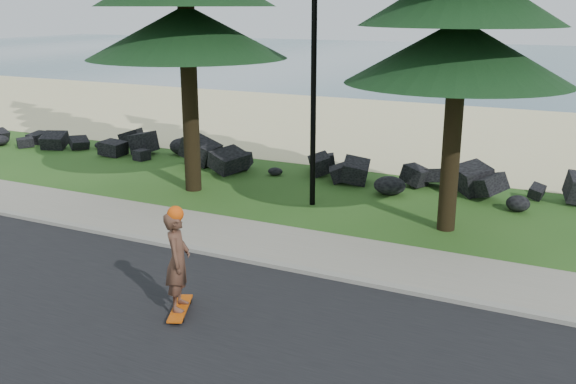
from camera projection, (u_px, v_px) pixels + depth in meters
name	position (u px, v px, depth m)	size (l,w,h in m)	color
ground	(251.00, 244.00, 13.65)	(160.00, 160.00, 0.00)	#255019
road	(107.00, 338.00, 9.77)	(160.00, 7.00, 0.02)	black
kerb	(229.00, 256.00, 12.86)	(160.00, 0.20, 0.10)	gray
sidewalk	(256.00, 240.00, 13.81)	(160.00, 2.00, 0.08)	gray
beach_sand	(425.00, 130.00, 26.15)	(160.00, 15.00, 0.01)	beige
ocean	(528.00, 62.00, 57.63)	(160.00, 58.00, 0.01)	#3D6674
seawall_boulders	(346.00, 182.00, 18.48)	(60.00, 2.40, 1.10)	black
lamp_post	(314.00, 39.00, 15.26)	(0.25, 0.14, 8.14)	black
skateboarder	(178.00, 261.00, 10.31)	(0.63, 1.00, 1.84)	#BA490A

